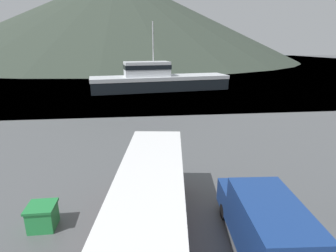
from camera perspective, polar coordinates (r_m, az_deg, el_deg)
name	(u,v)px	position (r m, az deg, el deg)	size (l,w,h in m)	color
water_surface	(141,60)	(148.77, -5.83, 14.13)	(240.00, 240.00, 0.00)	#475B6B
hill_backdrop	(119,18)	(160.24, -10.58, 22.09)	(188.83, 188.83, 44.31)	#333D33
tour_bus	(149,217)	(9.91, -4.15, -19.19)	(3.86, 11.30, 3.21)	red
delivery_van	(263,223)	(11.11, 20.06, -19.16)	(2.50, 5.80, 2.43)	navy
fishing_boat	(158,79)	(47.05, -2.18, 10.11)	(24.77, 9.10, 11.48)	black
storage_bin	(43,216)	(13.22, -25.65, -17.30)	(1.19, 1.13, 1.11)	green
small_boat	(193,85)	(50.24, 5.37, 8.88)	(6.83, 6.08, 1.00)	maroon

